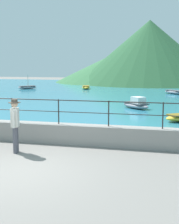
% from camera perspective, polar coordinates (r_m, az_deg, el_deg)
% --- Properties ---
extents(ground_plane, '(120.00, 120.00, 0.00)m').
position_cam_1_polar(ground_plane, '(8.60, -12.88, -10.68)').
color(ground_plane, slate).
extents(promenade_wall, '(20.00, 0.56, 0.70)m').
position_cam_1_polar(promenade_wall, '(11.34, -5.68, -3.93)').
color(promenade_wall, gray).
rests_on(promenade_wall, ground).
extents(railing, '(18.44, 0.04, 0.90)m').
position_cam_1_polar(railing, '(11.17, -5.76, 0.95)').
color(railing, '#282623').
rests_on(railing, promenade_wall).
extents(lake_water, '(64.00, 44.32, 0.06)m').
position_cam_1_polar(lake_water, '(33.39, 7.38, 3.84)').
color(lake_water, teal).
rests_on(lake_water, ground).
extents(hill_main, '(22.48, 22.48, 9.53)m').
position_cam_1_polar(hill_main, '(48.57, 10.99, 10.84)').
color(hill_main, '#285633').
rests_on(hill_main, ground).
extents(hill_secondary, '(23.22, 23.22, 5.55)m').
position_cam_1_polar(hill_secondary, '(51.28, 6.72, 8.60)').
color(hill_secondary, '#33663D').
rests_on(hill_secondary, ground).
extents(person_walking, '(0.38, 0.55, 1.75)m').
position_cam_1_polar(person_walking, '(10.18, -13.61, -1.98)').
color(person_walking, '#4C4C56').
rests_on(person_walking, ground).
extents(boat_0, '(2.22, 2.30, 0.76)m').
position_cam_1_polar(boat_0, '(19.98, 8.63, 1.43)').
color(boat_0, gray).
rests_on(boat_0, lake_water).
extents(boat_1, '(2.18, 2.33, 1.65)m').
position_cam_1_polar(boat_1, '(36.76, -11.44, 4.54)').
color(boat_1, gray).
rests_on(boat_1, lake_water).
extents(boat_2, '(2.28, 2.24, 0.36)m').
position_cam_1_polar(boat_2, '(30.72, 15.50, 3.60)').
color(boat_2, gray).
rests_on(boat_2, lake_water).
extents(boat_5, '(1.48, 2.46, 0.36)m').
position_cam_1_polar(boat_5, '(36.05, -0.67, 4.62)').
color(boat_5, gold).
rests_on(boat_5, lake_water).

